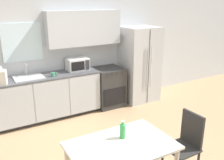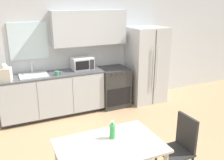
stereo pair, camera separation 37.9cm
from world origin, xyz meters
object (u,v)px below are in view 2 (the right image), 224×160
Objects in this scene: oven_range at (113,87)px; dining_chair_side at (181,144)px; microwave at (82,63)px; coffee_mug at (57,73)px; refrigerator at (146,65)px; dining_table at (110,152)px; drink_bottle at (112,131)px.

oven_range is 2.72m from dining_chair_side.
microwave reaches higher than coffee_mug.
microwave is at bearing 174.16° from refrigerator.
dining_chair_side is (1.05, -2.61, -0.43)m from coffee_mug.
dining_table is at bearing -115.59° from oven_range.
refrigerator reaches higher than dining_chair_side.
microwave is 0.65m from coffee_mug.
coffee_mug is (-2.15, -0.06, 0.07)m from refrigerator.
refrigerator is at bearing 50.56° from drink_bottle.
dining_chair_side reaches higher than dining_table.
dining_table is (-2.10, -2.56, -0.26)m from refrigerator.
coffee_mug is at bearing 20.92° from dining_chair_side.
microwave reaches higher than drink_bottle.
drink_bottle is (-0.46, -2.60, -0.23)m from microwave.
drink_bottle is (-2.01, -2.44, -0.06)m from refrigerator.
oven_range is at bearing -6.23° from dining_chair_side.
refrigerator is 2.90m from dining_chair_side.
dining_table is at bearing -101.56° from microwave.
oven_range is at bearing 64.41° from dining_table.
drink_bottle is at bearing -86.56° from coffee_mug.
refrigerator is 1.56m from microwave.
refrigerator is at bearing -2.86° from oven_range.
dining_table is (0.05, -2.51, -0.33)m from coffee_mug.
microwave is at bearing 79.91° from drink_bottle.
coffee_mug is 2.84m from dining_chair_side.
microwave is at bearing 19.41° from coffee_mug.
refrigerator is 7.56× the size of drink_bottle.
dining_table is 1.35× the size of dining_chair_side.
dining_table is 1.02m from dining_chair_side.
microwave is at bearing 78.44° from dining_table.
dining_chair_side is at bearing -5.52° from dining_table.
dining_chair_side is at bearing -95.12° from oven_range.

